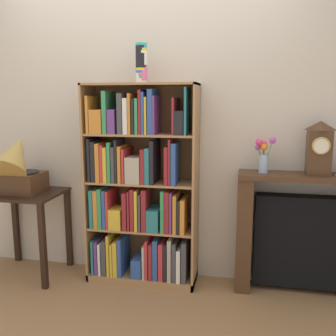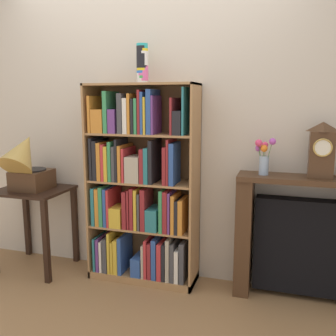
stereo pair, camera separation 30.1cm
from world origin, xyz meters
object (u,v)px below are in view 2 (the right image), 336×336
object	(u,v)px
gramophone	(26,162)
fireplace_mantel	(306,240)
flower_vase	(264,155)
bookshelf	(140,193)
cup_stack	(142,64)
side_table_left	(34,208)
mantel_clock	(322,150)

from	to	relation	value
gramophone	fireplace_mantel	world-z (taller)	gramophone
fireplace_mantel	flower_vase	world-z (taller)	flower_vase
bookshelf	fireplace_mantel	distance (m)	1.35
bookshelf	cup_stack	distance (m)	1.04
side_table_left	gramophone	bearing A→B (deg)	-90.00
fireplace_mantel	mantel_clock	xyz separation A→B (m)	(0.06, -0.02, 0.69)
gramophone	flower_vase	xyz separation A→B (m)	(1.96, 0.18, 0.12)
side_table_left	mantel_clock	world-z (taller)	mantel_clock
fireplace_mantel	side_table_left	bearing A→B (deg)	-176.44
bookshelf	side_table_left	size ratio (longest dim) A/B	2.23
cup_stack	side_table_left	size ratio (longest dim) A/B	0.41
bookshelf	mantel_clock	bearing A→B (deg)	1.36
gramophone	cup_stack	bearing A→B (deg)	9.25
flower_vase	fireplace_mantel	bearing A→B (deg)	4.31
fireplace_mantel	flower_vase	bearing A→B (deg)	-175.69
fireplace_mantel	flower_vase	xyz separation A→B (m)	(-0.34, -0.03, 0.63)
bookshelf	gramophone	size ratio (longest dim) A/B	2.93
gramophone	fireplace_mantel	distance (m)	2.36
fireplace_mantel	mantel_clock	world-z (taller)	mantel_clock
gramophone	flower_vase	bearing A→B (deg)	5.38
gramophone	bookshelf	bearing A→B (deg)	8.88
mantel_clock	flower_vase	world-z (taller)	mantel_clock
cup_stack	fireplace_mantel	distance (m)	1.84
side_table_left	gramophone	world-z (taller)	gramophone
cup_stack	fireplace_mantel	bearing A→B (deg)	2.01
gramophone	mantel_clock	bearing A→B (deg)	4.50
flower_vase	bookshelf	bearing A→B (deg)	-178.16
bookshelf	cup_stack	bearing A→B (deg)	20.40
side_table_left	flower_vase	world-z (taller)	flower_vase
bookshelf	mantel_clock	xyz separation A→B (m)	(1.38, 0.03, 0.41)
cup_stack	mantel_clock	world-z (taller)	cup_stack
cup_stack	flower_vase	xyz separation A→B (m)	(0.95, 0.02, -0.68)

